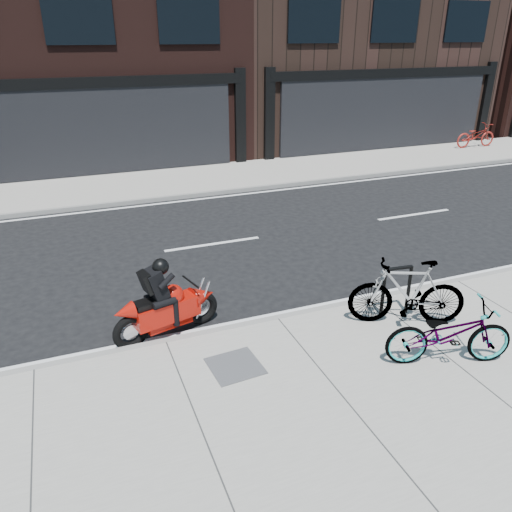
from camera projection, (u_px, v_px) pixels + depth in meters
name	position (u px, v px, depth m)	size (l,w,h in m)	color
ground	(240.00, 278.00, 10.55)	(120.00, 120.00, 0.00)	black
sidewalk_near	(374.00, 439.00, 6.27)	(60.00, 6.00, 0.13)	gray
sidewalk_far	(164.00, 182.00, 17.12)	(60.00, 3.50, 0.13)	gray
bike_rack	(397.00, 287.00, 8.72)	(0.56, 0.12, 0.94)	black
bicycle_front	(449.00, 333.00, 7.45)	(0.67, 1.91, 1.00)	gray
bicycle_rear	(407.00, 292.00, 8.45)	(0.56, 1.97, 1.18)	gray
motorcycle	(171.00, 303.00, 8.37)	(1.92, 0.74, 1.45)	black
bicycle_far	(476.00, 135.00, 21.95)	(0.68, 1.94, 1.02)	maroon
utility_grate	(235.00, 366.00, 7.54)	(0.75, 0.75, 0.01)	#4F4E51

